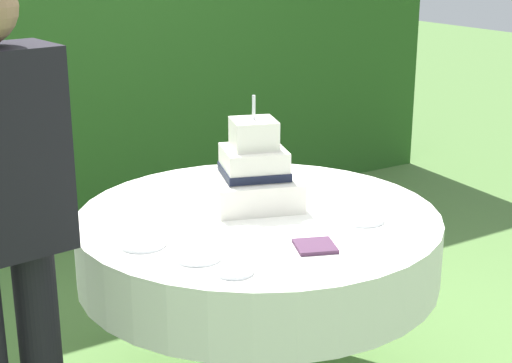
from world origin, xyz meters
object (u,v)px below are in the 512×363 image
(wedding_cake, at_px, (254,174))
(serving_plate_near, at_px, (234,271))
(serving_plate_left, at_px, (142,243))
(standing_person, at_px, (0,225))
(cake_table, at_px, (258,245))
(serving_plate_right, at_px, (198,256))
(serving_plate_far, at_px, (363,219))
(napkin_stack, at_px, (315,246))

(wedding_cake, height_order, serving_plate_near, wedding_cake)
(serving_plate_left, xyz_separation_m, standing_person, (-0.44, -0.09, 0.18))
(cake_table, relative_size, serving_plate_near, 11.26)
(serving_plate_near, distance_m, serving_plate_left, 0.36)
(serving_plate_right, bearing_deg, serving_plate_far, -1.40)
(serving_plate_right, xyz_separation_m, napkin_stack, (0.34, -0.12, 0.00))
(wedding_cake, relative_size, serving_plate_left, 2.68)
(cake_table, xyz_separation_m, wedding_cake, (0.05, 0.10, 0.23))
(wedding_cake, height_order, standing_person, standing_person)
(cake_table, bearing_deg, wedding_cake, 65.01)
(serving_plate_near, xyz_separation_m, serving_plate_right, (-0.04, 0.15, 0.00))
(serving_plate_far, height_order, serving_plate_left, same)
(serving_plate_near, height_order, serving_plate_right, same)
(cake_table, xyz_separation_m, serving_plate_near, (-0.32, -0.38, 0.12))
(serving_plate_far, height_order, serving_plate_right, same)
(serving_plate_left, relative_size, napkin_stack, 1.23)
(napkin_stack, bearing_deg, serving_plate_near, -175.18)
(wedding_cake, height_order, serving_plate_left, wedding_cake)
(serving_plate_right, bearing_deg, standing_person, 169.99)
(serving_plate_far, bearing_deg, cake_table, 136.18)
(cake_table, bearing_deg, napkin_stack, -92.97)
(cake_table, relative_size, serving_plate_right, 8.89)
(serving_plate_left, height_order, standing_person, standing_person)
(wedding_cake, xyz_separation_m, serving_plate_right, (-0.41, -0.33, -0.11))
(standing_person, bearing_deg, serving_plate_near, -22.86)
(cake_table, height_order, serving_plate_left, serving_plate_left)
(serving_plate_far, xyz_separation_m, standing_person, (-1.16, 0.11, 0.18))
(standing_person, bearing_deg, serving_plate_right, -10.01)
(serving_plate_left, bearing_deg, serving_plate_right, -62.03)
(serving_plate_near, bearing_deg, serving_plate_far, 12.86)
(serving_plate_far, xyz_separation_m, serving_plate_left, (-0.72, 0.20, 0.00))
(serving_plate_right, bearing_deg, cake_table, 32.88)
(wedding_cake, bearing_deg, serving_plate_left, -163.50)
(cake_table, xyz_separation_m, serving_plate_left, (-0.46, -0.05, 0.12))
(cake_table, xyz_separation_m, serving_plate_right, (-0.36, -0.23, 0.12))
(wedding_cake, distance_m, napkin_stack, 0.47)
(serving_plate_near, height_order, serving_plate_left, same)
(cake_table, distance_m, serving_plate_far, 0.38)
(napkin_stack, bearing_deg, wedding_cake, 81.95)
(wedding_cake, xyz_separation_m, serving_plate_far, (0.21, -0.35, -0.11))
(cake_table, xyz_separation_m, serving_plate_far, (0.26, -0.25, 0.12))
(serving_plate_right, bearing_deg, serving_plate_left, 117.97)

